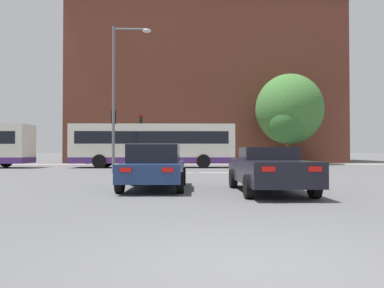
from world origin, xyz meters
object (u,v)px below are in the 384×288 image
Objects in this scene: car_saloon_left at (154,167)px; car_roadster_right at (269,169)px; traffic_light_far_left at (141,131)px; pedestrian_waiting at (87,154)px; street_lamp_junction at (119,85)px; traffic_light_near_left at (114,130)px; bus_crossing_lead at (153,144)px.

car_roadster_right is at bearing -16.26° from car_saloon_left.
traffic_light_far_left is 2.84× the size of pedestrian_waiting.
car_saloon_left is 10.35m from street_lamp_junction.
traffic_light_near_left is 2.66m from street_lamp_junction.
bus_crossing_lead is at bearing 74.04° from traffic_light_near_left.
car_roadster_right is 26.61m from pedestrian_waiting.
traffic_light_far_left reaches higher than traffic_light_near_left.
traffic_light_near_left is 0.81× the size of traffic_light_far_left.
bus_crossing_lead reaches higher than car_roadster_right.
car_saloon_left is 0.51× the size of street_lamp_junction.
bus_crossing_lead reaches higher than car_saloon_left.
car_saloon_left is at bearing -81.86° from traffic_light_far_left.
traffic_light_near_left is at bearing -90.80° from traffic_light_far_left.
car_roadster_right is at bearing -57.48° from traffic_light_near_left.
car_saloon_left is 0.95× the size of traffic_light_far_left.
bus_crossing_lead is 1.43× the size of street_lamp_junction.
traffic_light_far_left is 0.53× the size of street_lamp_junction.
traffic_light_near_left reaches higher than car_saloon_left.
traffic_light_near_left is at bearing 109.65° from car_saloon_left.
street_lamp_junction is at bearing -49.57° from traffic_light_near_left.
traffic_light_far_left is 5.79m from pedestrian_waiting.
car_saloon_left is 1.17× the size of traffic_light_near_left.
traffic_light_far_left is (-6.59, 22.34, 2.30)m from car_roadster_right.
car_saloon_left is 2.70× the size of pedestrian_waiting.
traffic_light_near_left is at bearing 121.58° from car_roadster_right.
traffic_light_far_left reaches higher than car_roadster_right.
bus_crossing_lead is 7.62× the size of pedestrian_waiting.
traffic_light_far_left is at bearing 91.24° from street_lamp_junction.
car_roadster_right is 0.39× the size of bus_crossing_lead.
pedestrian_waiting is at bearing 43.75° from bus_crossing_lead.
pedestrian_waiting is (-11.77, 23.86, 0.22)m from car_roadster_right.
traffic_light_near_left reaches higher than pedestrian_waiting.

